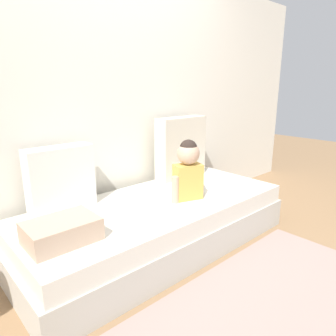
{
  "coord_description": "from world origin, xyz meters",
  "views": [
    {
      "loc": [
        -1.45,
        -1.73,
        1.27
      ],
      "look_at": [
        0.11,
        0.0,
        0.63
      ],
      "focal_mm": 32.92,
      "sensor_mm": 36.0,
      "label": 1
    }
  ],
  "objects_px": {
    "throw_pillow_right": "(181,148)",
    "folded_blanket": "(62,231)",
    "banana": "(191,187)",
    "throw_pillow_left": "(61,178)",
    "couch": "(158,224)",
    "toddler": "(188,168)"
  },
  "relations": [
    {
      "from": "couch",
      "to": "throw_pillow_left",
      "type": "distance_m",
      "value": 0.82
    },
    {
      "from": "throw_pillow_right",
      "to": "folded_blanket",
      "type": "xyz_separation_m",
      "value": [
        -1.43,
        -0.48,
        -0.23
      ]
    },
    {
      "from": "banana",
      "to": "folded_blanket",
      "type": "height_order",
      "value": "folded_blanket"
    },
    {
      "from": "throw_pillow_left",
      "to": "throw_pillow_right",
      "type": "bearing_deg",
      "value": 0.0
    },
    {
      "from": "throw_pillow_right",
      "to": "toddler",
      "type": "relative_size",
      "value": 1.22
    },
    {
      "from": "throw_pillow_right",
      "to": "banana",
      "type": "relative_size",
      "value": 3.44
    },
    {
      "from": "toddler",
      "to": "banana",
      "type": "distance_m",
      "value": 0.32
    },
    {
      "from": "throw_pillow_right",
      "to": "folded_blanket",
      "type": "distance_m",
      "value": 1.52
    },
    {
      "from": "couch",
      "to": "throw_pillow_right",
      "type": "height_order",
      "value": "throw_pillow_right"
    },
    {
      "from": "throw_pillow_left",
      "to": "throw_pillow_right",
      "type": "distance_m",
      "value": 1.21
    },
    {
      "from": "couch",
      "to": "toddler",
      "type": "distance_m",
      "value": 0.51
    },
    {
      "from": "folded_blanket",
      "to": "throw_pillow_left",
      "type": "bearing_deg",
      "value": 65.64
    },
    {
      "from": "toddler",
      "to": "folded_blanket",
      "type": "height_order",
      "value": "toddler"
    },
    {
      "from": "throw_pillow_left",
      "to": "folded_blanket",
      "type": "relative_size",
      "value": 1.17
    },
    {
      "from": "throw_pillow_left",
      "to": "throw_pillow_right",
      "type": "height_order",
      "value": "throw_pillow_right"
    },
    {
      "from": "couch",
      "to": "banana",
      "type": "bearing_deg",
      "value": 2.89
    },
    {
      "from": "couch",
      "to": "folded_blanket",
      "type": "relative_size",
      "value": 5.5
    },
    {
      "from": "throw_pillow_right",
      "to": "throw_pillow_left",
      "type": "bearing_deg",
      "value": 180.0
    },
    {
      "from": "throw_pillow_right",
      "to": "folded_blanket",
      "type": "relative_size",
      "value": 1.46
    },
    {
      "from": "couch",
      "to": "toddler",
      "type": "xyz_separation_m",
      "value": [
        0.22,
        -0.11,
        0.45
      ]
    },
    {
      "from": "throw_pillow_right",
      "to": "banana",
      "type": "xyz_separation_m",
      "value": [
        -0.2,
        -0.34,
        -0.27
      ]
    },
    {
      "from": "couch",
      "to": "throw_pillow_right",
      "type": "bearing_deg",
      "value": 30.78
    }
  ]
}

